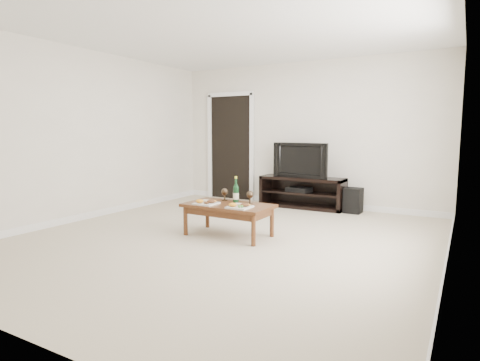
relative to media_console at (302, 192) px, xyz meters
name	(u,v)px	position (x,y,z in m)	size (l,w,h in m)	color
floor	(225,239)	(-0.08, -2.50, -0.28)	(5.50, 5.50, 0.00)	beige
back_wall	(304,135)	(-0.08, 0.27, 1.02)	(5.00, 0.04, 2.60)	silver
ceiling	(224,24)	(-0.08, -2.50, 2.35)	(5.00, 5.50, 0.04)	white
doorway	(231,148)	(-1.63, 0.24, 0.75)	(0.90, 0.02, 2.05)	black
media_console	(302,192)	(0.00, 0.00, 0.00)	(1.50, 0.45, 0.55)	black
television	(303,160)	(0.00, 0.00, 0.58)	(1.06, 0.14, 0.61)	black
av_receiver	(299,189)	(-0.06, -0.01, 0.05)	(0.40, 0.30, 0.08)	black
subwoofer	(353,200)	(0.91, -0.02, -0.07)	(0.28, 0.28, 0.42)	black
coffee_table	(228,220)	(-0.12, -2.33, -0.07)	(1.13, 0.62, 0.42)	#573018
plate_left	(206,201)	(-0.37, -2.47, 0.18)	(0.27, 0.27, 0.07)	white
plate_right	(240,205)	(0.13, -2.48, 0.18)	(0.27, 0.27, 0.07)	white
wine_bottle	(236,189)	(-0.10, -2.18, 0.32)	(0.07, 0.07, 0.35)	#0D3317
goblet_left	(225,194)	(-0.31, -2.13, 0.23)	(0.09, 0.09, 0.17)	#382C1E
goblet_right	(250,197)	(0.10, -2.16, 0.23)	(0.09, 0.09, 0.17)	#382C1E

